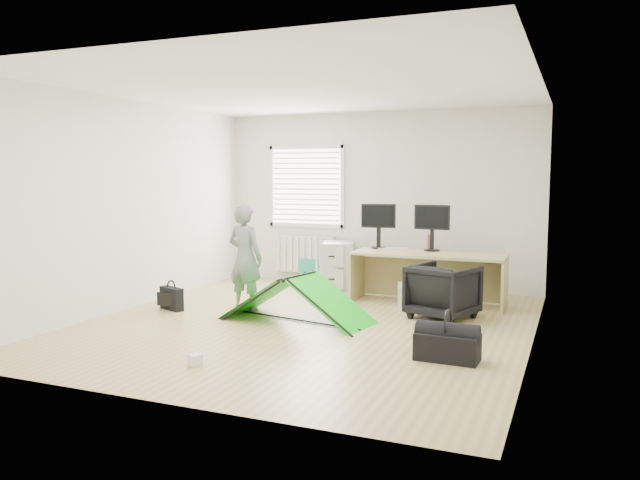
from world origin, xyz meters
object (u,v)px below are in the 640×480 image
at_px(monitor_left, 379,232).
at_px(laptop_bag, 172,299).
at_px(duffel_bag, 447,347).
at_px(monitor_right, 432,234).
at_px(desk, 428,279).
at_px(filing_cabinet, 338,265).
at_px(person, 245,258).
at_px(thermos, 427,243).
at_px(office_chair, 443,291).
at_px(kite, 297,299).
at_px(storage_crate, 420,296).

height_order(monitor_left, laptop_bag, monitor_left).
bearing_deg(laptop_bag, duffel_bag, 9.27).
bearing_deg(monitor_left, monitor_right, -9.82).
bearing_deg(monitor_left, desk, -29.10).
bearing_deg(filing_cabinet, person, -124.40).
distance_m(desk, monitor_left, 1.00).
distance_m(desk, duffel_bag, 2.57).
bearing_deg(filing_cabinet, thermos, -35.16).
bearing_deg(person, thermos, -133.78).
distance_m(monitor_left, office_chair, 1.63).
bearing_deg(kite, thermos, 69.16).
height_order(filing_cabinet, thermos, thermos).
bearing_deg(filing_cabinet, duffel_bag, -73.24).
height_order(office_chair, kite, office_chair).
relative_size(monitor_right, duffel_bag, 0.83).
xyz_separation_m(thermos, kite, (-1.14, -1.84, -0.53)).
bearing_deg(thermos, office_chair, -67.09).
distance_m(person, kite, 1.00).
bearing_deg(kite, monitor_left, 87.18).
height_order(desk, filing_cabinet, filing_cabinet).
bearing_deg(duffel_bag, thermos, 108.78).
bearing_deg(office_chair, monitor_right, -50.47).
bearing_deg(monitor_right, filing_cabinet, 165.76).
bearing_deg(storage_crate, duffel_bag, -70.30).
height_order(office_chair, laptop_bag, office_chair).
distance_m(kite, storage_crate, 1.74).
distance_m(person, storage_crate, 2.33).
bearing_deg(duffel_bag, monitor_right, 107.57).
bearing_deg(duffel_bag, kite, 157.50).
bearing_deg(desk, monitor_right, 91.95).
xyz_separation_m(person, laptop_bag, (-0.90, -0.35, -0.54)).
bearing_deg(monitor_left, duffel_bag, -70.63).
bearing_deg(monitor_left, kite, -113.55).
relative_size(filing_cabinet, monitor_left, 1.46).
xyz_separation_m(person, kite, (0.87, -0.30, -0.41)).
bearing_deg(thermos, person, -142.40).
xyz_separation_m(monitor_right, storage_crate, (-0.02, -0.56, -0.77)).
xyz_separation_m(desk, kite, (-1.22, -1.55, -0.07)).
bearing_deg(duffel_bag, laptop_bag, 169.19).
bearing_deg(storage_crate, monitor_left, 143.06).
bearing_deg(filing_cabinet, monitor_left, -48.83).
xyz_separation_m(filing_cabinet, laptop_bag, (-1.43, -2.31, -0.21)).
height_order(desk, laptop_bag, desk).
bearing_deg(monitor_right, kite, -121.82).
bearing_deg(thermos, desk, -75.09).
relative_size(thermos, office_chair, 0.31).
bearing_deg(monitor_right, thermos, 164.10).
xyz_separation_m(monitor_right, thermos, (-0.07, 0.02, -0.12)).
xyz_separation_m(filing_cabinet, monitor_right, (1.54, -0.44, 0.57)).
height_order(person, laptop_bag, person).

